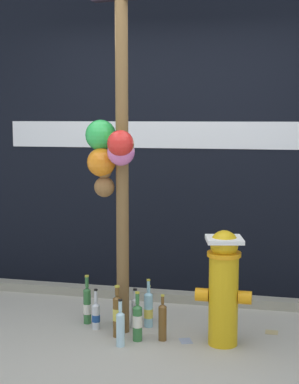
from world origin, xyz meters
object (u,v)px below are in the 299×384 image
(fire_hydrant, at_px, (224,285))
(bottle_2, at_px, (137,321))
(bottle_4, at_px, (87,305))
(bottle_5, at_px, (117,315))
(bottle_8, at_px, (148,309))
(bottle_1, at_px, (96,315))
(bottle_6, at_px, (163,321))
(bottle_9, at_px, (120,304))
(bottle_7, at_px, (149,307))
(bottle_0, at_px, (135,311))
(memorial_post, at_px, (115,126))
(bottle_3, at_px, (120,327))

(fire_hydrant, height_order, bottle_2, fire_hydrant)
(bottle_4, bearing_deg, bottle_5, -35.30)
(fire_hydrant, xyz_separation_m, bottle_8, (-0.60, 0.22, -0.30))
(bottle_1, xyz_separation_m, bottle_8, (0.38, 0.14, 0.03))
(bottle_4, xyz_separation_m, bottle_6, (0.65, -0.22, -0.01))
(bottle_1, xyz_separation_m, bottle_9, (0.15, 0.14, 0.05))
(bottle_2, xyz_separation_m, bottle_8, (0.01, 0.30, -0.01))
(bottle_7, bearing_deg, bottle_6, -62.85)
(bottle_0, height_order, bottle_9, bottle_9)
(memorial_post, bearing_deg, bottle_9, 97.09)
(fire_hydrant, bearing_deg, bottle_5, -177.49)
(bottle_7, bearing_deg, memorial_post, -123.15)
(bottle_0, bearing_deg, bottle_2, -71.92)
(bottle_5, distance_m, bottle_8, 0.32)
(bottle_2, bearing_deg, bottle_1, 156.72)
(fire_hydrant, relative_size, bottle_0, 2.67)
(bottle_3, bearing_deg, bottle_4, 134.53)
(fire_hydrant, xyz_separation_m, bottle_4, (-1.09, 0.19, -0.29))
(memorial_post, relative_size, bottle_9, 6.72)
(bottle_7, bearing_deg, bottle_9, -152.40)
(bottle_1, xyz_separation_m, bottle_3, (0.28, -0.29, 0.03))
(bottle_5, distance_m, bottle_7, 0.41)
(memorial_post, bearing_deg, bottle_7, 56.85)
(bottle_0, relative_size, bottle_7, 1.05)
(bottle_0, bearing_deg, bottle_3, -91.67)
(memorial_post, relative_size, bottle_5, 7.18)
(bottle_5, bearing_deg, bottle_7, 67.44)
(memorial_post, height_order, bottle_8, memorial_post)
(bottle_3, relative_size, bottle_4, 0.88)
(bottle_2, xyz_separation_m, bottle_6, (0.18, 0.04, -0.00))
(bottle_7, bearing_deg, bottle_4, -162.05)
(bottle_1, distance_m, bottle_2, 0.40)
(fire_hydrant, relative_size, bottle_4, 2.13)
(bottle_7, xyz_separation_m, bottle_8, (0.02, -0.11, 0.02))
(bottle_6, xyz_separation_m, bottle_9, (-0.40, 0.26, 0.02))
(fire_hydrant, bearing_deg, bottle_7, 151.65)
(bottle_2, distance_m, bottle_6, 0.18)
(bottle_9, bearing_deg, bottle_1, -136.80)
(memorial_post, distance_m, bottle_1, 1.46)
(bottle_6, relative_size, bottle_9, 0.82)
(bottle_2, bearing_deg, bottle_5, 166.56)
(memorial_post, bearing_deg, fire_hydrant, -3.65)
(bottle_0, distance_m, bottle_5, 0.23)
(memorial_post, bearing_deg, bottle_1, 168.88)
(bottle_8, height_order, bottle_9, bottle_9)
(bottle_0, xyz_separation_m, bottle_1, (-0.29, -0.09, -0.02))
(bottle_8, bearing_deg, bottle_0, -152.54)
(fire_hydrant, xyz_separation_m, bottle_7, (-0.63, 0.34, -0.31))
(bottle_7, bearing_deg, bottle_1, -145.08)
(bottle_2, xyz_separation_m, bottle_9, (-0.22, 0.30, 0.02))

